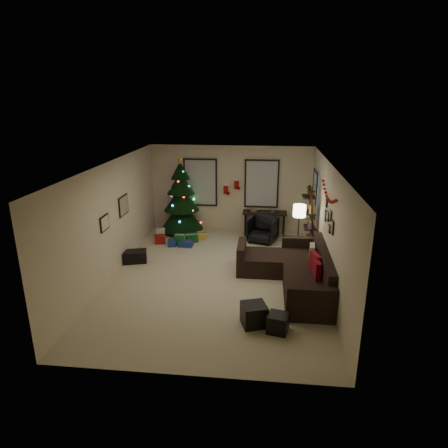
{
  "coord_description": "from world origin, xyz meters",
  "views": [
    {
      "loc": [
        1.09,
        -8.51,
        4.14
      ],
      "look_at": [
        0.1,
        0.6,
        1.15
      ],
      "focal_mm": 31.75,
      "sensor_mm": 36.0,
      "label": 1
    }
  ],
  "objects_px": {
    "christmas_tree": "(181,201)",
    "bookshelf": "(311,223)",
    "desk": "(265,215)",
    "desk_chair": "(263,230)",
    "sofa": "(295,272)"
  },
  "relations": [
    {
      "from": "sofa",
      "to": "bookshelf",
      "type": "xyz_separation_m",
      "value": [
        0.49,
        1.81,
        0.61
      ]
    },
    {
      "from": "desk",
      "to": "bookshelf",
      "type": "height_order",
      "value": "bookshelf"
    },
    {
      "from": "desk",
      "to": "desk_chair",
      "type": "height_order",
      "value": "desk_chair"
    },
    {
      "from": "bookshelf",
      "to": "sofa",
      "type": "bearing_deg",
      "value": -105.04
    },
    {
      "from": "sofa",
      "to": "bookshelf",
      "type": "height_order",
      "value": "bookshelf"
    },
    {
      "from": "desk_chair",
      "to": "sofa",
      "type": "bearing_deg",
      "value": -57.65
    },
    {
      "from": "desk_chair",
      "to": "bookshelf",
      "type": "xyz_separation_m",
      "value": [
        1.27,
        -0.89,
        0.54
      ]
    },
    {
      "from": "christmas_tree",
      "to": "desk",
      "type": "bearing_deg",
      "value": 1.77
    },
    {
      "from": "christmas_tree",
      "to": "bookshelf",
      "type": "xyz_separation_m",
      "value": [
        3.81,
        -1.46,
        -0.11
      ]
    },
    {
      "from": "desk",
      "to": "christmas_tree",
      "type": "bearing_deg",
      "value": -178.23
    },
    {
      "from": "sofa",
      "to": "desk",
      "type": "relative_size",
      "value": 2.22
    },
    {
      "from": "desk",
      "to": "bookshelf",
      "type": "relative_size",
      "value": 0.72
    },
    {
      "from": "desk",
      "to": "bookshelf",
      "type": "distance_m",
      "value": 1.98
    },
    {
      "from": "sofa",
      "to": "christmas_tree",
      "type": "bearing_deg",
      "value": 135.44
    },
    {
      "from": "christmas_tree",
      "to": "bookshelf",
      "type": "height_order",
      "value": "christmas_tree"
    }
  ]
}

